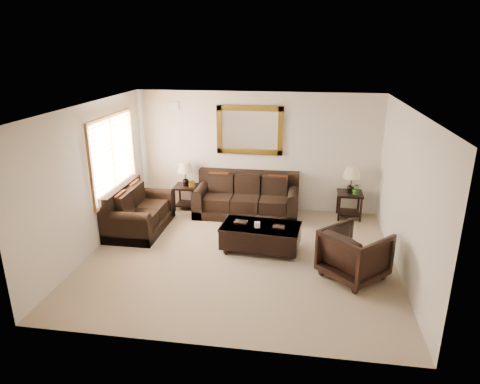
% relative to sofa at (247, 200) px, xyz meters
% --- Properties ---
extents(room, '(5.51, 5.01, 2.71)m').
position_rel_sofa_xyz_m(room, '(0.16, -2.05, 1.01)').
color(room, '#82715A').
rests_on(room, ground).
extents(window, '(0.07, 1.96, 1.66)m').
position_rel_sofa_xyz_m(window, '(-2.54, -1.15, 1.21)').
color(window, white).
rests_on(window, room).
extents(mirror, '(1.50, 0.06, 1.10)m').
position_rel_sofa_xyz_m(mirror, '(-0.00, 0.42, 1.51)').
color(mirror, '#523810').
rests_on(mirror, room).
extents(air_vent, '(0.25, 0.02, 0.18)m').
position_rel_sofa_xyz_m(air_vent, '(-1.74, 0.43, 2.01)').
color(air_vent, '#999999').
rests_on(air_vent, room).
extents(sofa, '(2.30, 0.99, 0.94)m').
position_rel_sofa_xyz_m(sofa, '(0.00, 0.00, 0.00)').
color(sofa, black).
rests_on(sofa, room).
extents(loveseat, '(0.99, 1.67, 0.94)m').
position_rel_sofa_xyz_m(loveseat, '(-2.14, -1.17, 0.00)').
color(loveseat, black).
rests_on(loveseat, room).
extents(end_table_left, '(0.51, 0.51, 1.13)m').
position_rel_sofa_xyz_m(end_table_left, '(-1.46, 0.16, 0.40)').
color(end_table_left, black).
rests_on(end_table_left, room).
extents(end_table_right, '(0.54, 0.54, 1.18)m').
position_rel_sofa_xyz_m(end_table_right, '(2.27, 0.14, 0.43)').
color(end_table_right, black).
rests_on(end_table_right, room).
extents(coffee_table, '(1.52, 0.91, 0.62)m').
position_rel_sofa_xyz_m(coffee_table, '(0.50, -1.73, -0.03)').
color(coffee_table, black).
rests_on(coffee_table, room).
extents(armchair, '(1.24, 1.24, 0.93)m').
position_rel_sofa_xyz_m(armchair, '(2.12, -2.50, 0.12)').
color(armchair, black).
rests_on(armchair, floor).
extents(potted_plant, '(0.32, 0.33, 0.21)m').
position_rel_sofa_xyz_m(potted_plant, '(2.39, 0.05, 0.35)').
color(potted_plant, '#28581E').
rests_on(potted_plant, end_table_right).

